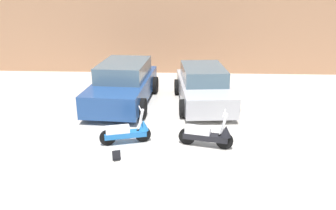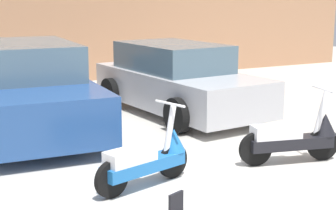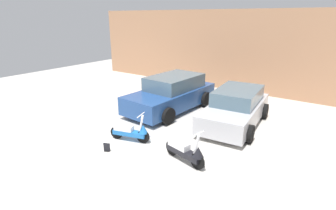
{
  "view_description": "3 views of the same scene",
  "coord_description": "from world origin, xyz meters",
  "px_view_note": "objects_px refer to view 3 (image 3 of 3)",
  "views": [
    {
      "loc": [
        0.69,
        -6.69,
        3.94
      ],
      "look_at": [
        0.27,
        2.16,
        0.74
      ],
      "focal_mm": 35.0,
      "sensor_mm": 36.0,
      "label": 1
    },
    {
      "loc": [
        -3.2,
        -4.05,
        2.19
      ],
      "look_at": [
        0.08,
        2.25,
        0.69
      ],
      "focal_mm": 55.0,
      "sensor_mm": 36.0,
      "label": 2
    },
    {
      "loc": [
        4.62,
        -4.39,
        3.81
      ],
      "look_at": [
        -0.24,
        2.45,
        0.96
      ],
      "focal_mm": 28.0,
      "sensor_mm": 36.0,
      "label": 3
    }
  ],
  "objects_px": {
    "scooter_front_right": "(186,151)",
    "car_rear_center": "(236,108)",
    "scooter_front_left": "(131,131)",
    "placard_near_left_scooter": "(107,148)",
    "car_rear_left": "(172,94)"
  },
  "relations": [
    {
      "from": "scooter_front_right",
      "to": "placard_near_left_scooter",
      "type": "distance_m",
      "value": 2.4
    },
    {
      "from": "car_rear_center",
      "to": "placard_near_left_scooter",
      "type": "xyz_separation_m",
      "value": [
        -2.29,
        -4.2,
        -0.52
      ]
    },
    {
      "from": "scooter_front_left",
      "to": "scooter_front_right",
      "type": "xyz_separation_m",
      "value": [
        2.12,
        -0.11,
        0.02
      ]
    },
    {
      "from": "placard_near_left_scooter",
      "to": "scooter_front_left",
      "type": "bearing_deg",
      "value": 82.3
    },
    {
      "from": "car_rear_center",
      "to": "scooter_front_right",
      "type": "bearing_deg",
      "value": -6.27
    },
    {
      "from": "scooter_front_left",
      "to": "placard_near_left_scooter",
      "type": "distance_m",
      "value": 0.97
    },
    {
      "from": "car_rear_left",
      "to": "placard_near_left_scooter",
      "type": "relative_size",
      "value": 16.84
    },
    {
      "from": "scooter_front_left",
      "to": "placard_near_left_scooter",
      "type": "height_order",
      "value": "scooter_front_left"
    },
    {
      "from": "scooter_front_right",
      "to": "car_rear_left",
      "type": "relative_size",
      "value": 0.32
    },
    {
      "from": "car_rear_left",
      "to": "car_rear_center",
      "type": "bearing_deg",
      "value": 94.26
    },
    {
      "from": "scooter_front_right",
      "to": "car_rear_center",
      "type": "xyz_separation_m",
      "value": [
        0.05,
        3.38,
        0.27
      ]
    },
    {
      "from": "placard_near_left_scooter",
      "to": "car_rear_center",
      "type": "bearing_deg",
      "value": 61.35
    },
    {
      "from": "car_rear_center",
      "to": "placard_near_left_scooter",
      "type": "relative_size",
      "value": 15.42
    },
    {
      "from": "car_rear_left",
      "to": "placard_near_left_scooter",
      "type": "height_order",
      "value": "car_rear_left"
    },
    {
      "from": "scooter_front_right",
      "to": "car_rear_left",
      "type": "xyz_separation_m",
      "value": [
        -2.78,
        3.35,
        0.34
      ]
    }
  ]
}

